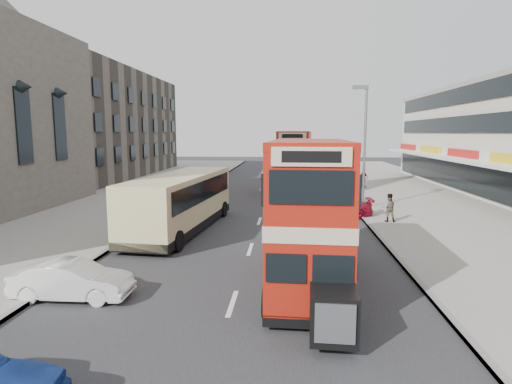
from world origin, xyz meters
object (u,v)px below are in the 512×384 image
at_px(car_left_front, 72,280).
at_px(pedestrian_near, 389,207).
at_px(coach, 181,200).
at_px(bus_main, 309,213).
at_px(cyclist, 337,199).
at_px(street_lamp, 364,138).
at_px(car_right_b, 330,196).
at_px(car_right_a, 338,207).
at_px(pedestrian_far, 363,178).
at_px(bus_second, 295,162).

xyz_separation_m(car_left_front, pedestrian_near, (12.28, 11.79, 0.36)).
height_order(coach, car_left_front, coach).
height_order(bus_main, cyclist, bus_main).
relative_size(street_lamp, car_right_b, 1.76).
bearing_deg(pedestrian_near, car_right_a, -31.05).
height_order(pedestrian_near, pedestrian_far, pedestrian_far).
distance_m(car_right_a, pedestrian_far, 13.94).
relative_size(car_right_a, pedestrian_far, 2.44).
xyz_separation_m(bus_second, coach, (-6.18, -14.65, -1.04)).
relative_size(bus_second, pedestrian_far, 5.55).
xyz_separation_m(coach, car_right_b, (8.56, 8.62, -0.98)).
xyz_separation_m(bus_main, car_right_b, (2.29, 16.30, -1.84)).
distance_m(street_lamp, car_right_b, 5.01).
distance_m(bus_main, cyclist, 15.16).
relative_size(car_right_a, cyclist, 2.16).
bearing_deg(pedestrian_far, bus_second, 176.73).
relative_size(car_right_b, cyclist, 2.43).
xyz_separation_m(street_lamp, pedestrian_far, (2.00, 10.99, -3.79)).
bearing_deg(car_right_b, car_left_front, -28.53).
height_order(car_right_b, pedestrian_far, pedestrian_far).
height_order(street_lamp, bus_main, street_lamp).
bearing_deg(pedestrian_far, pedestrian_near, -122.56).
distance_m(pedestrian_near, pedestrian_far, 15.25).
relative_size(bus_main, pedestrian_far, 5.14).
distance_m(car_right_a, pedestrian_near, 3.19).
height_order(bus_second, car_right_b, bus_second).
distance_m(coach, cyclist, 11.47).
relative_size(coach, pedestrian_far, 6.28).
bearing_deg(pedestrian_far, bus_main, -131.76).
height_order(street_lamp, car_left_front, street_lamp).
distance_m(pedestrian_far, cyclist, 10.99).
bearing_deg(bus_second, pedestrian_near, 116.66).
bearing_deg(pedestrian_near, bus_main, 67.24).
bearing_deg(car_left_front, cyclist, -31.31).
bearing_deg(bus_main, cyclist, -97.96).
bearing_deg(car_left_front, bus_main, -76.68).
bearing_deg(coach, bus_second, 72.93).
xyz_separation_m(bus_second, pedestrian_far, (6.28, 2.89, -1.67)).
xyz_separation_m(street_lamp, coach, (-10.46, -6.55, -3.17)).
bearing_deg(pedestrian_near, street_lamp, -75.89).
distance_m(car_right_a, cyclist, 3.01).
bearing_deg(cyclist, car_right_a, -95.52).
distance_m(car_right_a, car_right_b, 4.49).
xyz_separation_m(coach, car_left_front, (-1.03, -9.45, -1.02)).
bearing_deg(car_right_b, cyclist, 13.39).
xyz_separation_m(street_lamp, car_left_front, (-11.50, -16.00, -4.19)).
relative_size(street_lamp, coach, 0.77).
relative_size(street_lamp, bus_second, 0.87).
height_order(coach, car_right_a, coach).
bearing_deg(pedestrian_near, cyclist, -60.71).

